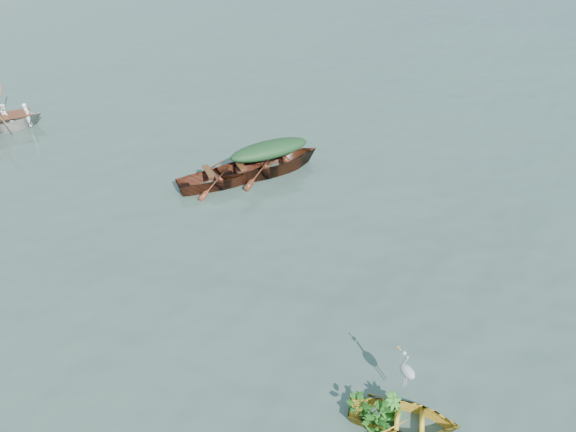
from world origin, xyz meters
name	(u,v)px	position (x,y,z in m)	size (l,w,h in m)	color
ground	(332,299)	(0.00, 0.00, 0.00)	(140.00, 140.00, 0.00)	#364B41
yellow_dinghy	(403,424)	(-0.82, -3.59, 0.00)	(1.17, 2.70, 0.70)	gold
green_tarp_boat	(270,172)	(1.68, 5.99, 0.00)	(1.53, 4.92, 1.18)	#461B10
open_wooden_boat	(225,184)	(0.10, 6.13, 0.00)	(1.34, 4.32, 1.00)	maroon
rowed_boat	(0,131)	(-5.52, 13.86, 0.00)	(1.32, 4.41, 1.06)	silver
green_tarp_cover	(269,150)	(1.68, 5.99, 0.85)	(0.84, 2.71, 0.52)	#16361A
thwart_benches	(224,170)	(0.10, 6.13, 0.52)	(0.81, 2.16, 0.04)	#42250F
heron	(406,376)	(-0.47, -3.15, 0.81)	(0.28, 0.40, 0.92)	#9FA4A8
dinghy_weeds	(378,398)	(-1.20, -3.19, 0.65)	(0.70, 0.90, 0.60)	#306B1C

